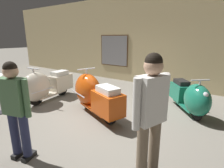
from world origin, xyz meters
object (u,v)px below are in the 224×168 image
Objects in this scene: visitor_1 at (151,111)px; info_stanchion at (0,97)px; scooter_0 at (44,86)px; scooter_2 at (191,98)px; visitor_0 at (16,105)px; scooter_1 at (93,94)px.

info_stanchion is (-3.98, -0.12, -0.58)m from visitor_1.
scooter_2 is (3.77, 1.53, -0.05)m from scooter_0.
visitor_1 is at bearing -39.37° from scooter_2.
visitor_1 is (1.81, 0.76, 0.09)m from visitor_0.
info_stanchion is at bearing -95.31° from scooter_2.
scooter_0 is 4.07m from scooter_2.
visitor_0 reaches higher than scooter_1.
visitor_0 is 1.54× the size of info_stanchion.
scooter_2 is 4.80m from info_stanchion.
visitor_1 is 1.69× the size of info_stanchion.
scooter_2 is 0.97× the size of visitor_0.
visitor_0 is at bearing 40.90° from scooter_0.
info_stanchion is at bearing 55.35° from scooter_1.
scooter_0 is 1.05× the size of visitor_1.
visitor_0 is (0.23, -2.00, 0.40)m from scooter_1.
scooter_0 is at bearing 27.27° from scooter_1.
info_stanchion is (-2.17, 0.64, -0.48)m from visitor_0.
info_stanchion reaches higher than scooter_2.
visitor_1 is 4.02m from info_stanchion.
visitor_1 is at bearing 1.66° from info_stanchion.
scooter_0 is 0.96× the size of scooter_1.
visitor_0 is 0.91× the size of visitor_1.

